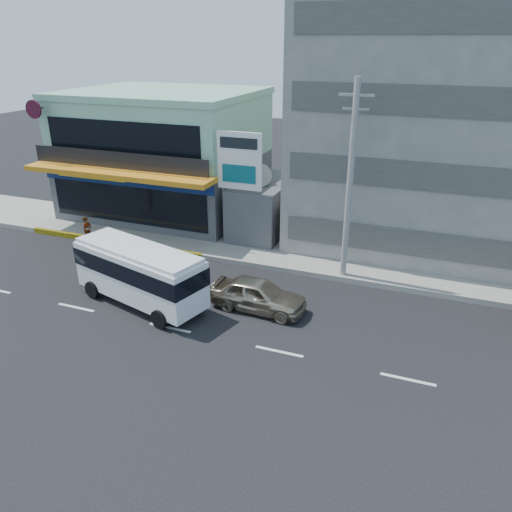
% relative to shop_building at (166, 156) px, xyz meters
% --- Properties ---
extents(ground, '(120.00, 120.00, 0.00)m').
position_rel_shop_building_xyz_m(ground, '(8.00, -13.95, -4.00)').
color(ground, black).
rests_on(ground, ground).
extents(sidewalk, '(70.00, 5.00, 0.30)m').
position_rel_shop_building_xyz_m(sidewalk, '(13.00, -4.45, -3.85)').
color(sidewalk, gray).
rests_on(sidewalk, ground).
extents(shop_building, '(12.40, 11.70, 8.00)m').
position_rel_shop_building_xyz_m(shop_building, '(0.00, 0.00, 0.00)').
color(shop_building, '#424246').
rests_on(shop_building, ground).
extents(concrete_building, '(16.00, 12.00, 14.00)m').
position_rel_shop_building_xyz_m(concrete_building, '(18.00, 1.05, 3.00)').
color(concrete_building, gray).
rests_on(concrete_building, ground).
extents(gap_structure, '(3.00, 6.00, 3.50)m').
position_rel_shop_building_xyz_m(gap_structure, '(8.00, -1.95, -2.25)').
color(gap_structure, '#424246').
rests_on(gap_structure, ground).
extents(satellite_dish, '(1.50, 1.50, 0.15)m').
position_rel_shop_building_xyz_m(satellite_dish, '(8.00, -2.95, -0.42)').
color(satellite_dish, slate).
rests_on(satellite_dish, gap_structure).
extents(billboard, '(2.60, 0.18, 6.90)m').
position_rel_shop_building_xyz_m(billboard, '(7.50, -4.75, 0.93)').
color(billboard, gray).
rests_on(billboard, ground).
extents(utility_pole_near, '(1.60, 0.30, 10.00)m').
position_rel_shop_building_xyz_m(utility_pole_near, '(14.00, -6.55, 1.15)').
color(utility_pole_near, '#999993').
rests_on(utility_pole_near, ground).
extents(minibus, '(7.11, 3.91, 2.84)m').
position_rel_shop_building_xyz_m(minibus, '(5.66, -12.45, -2.30)').
color(minibus, white).
rests_on(minibus, ground).
extents(sedan, '(4.55, 2.03, 1.52)m').
position_rel_shop_building_xyz_m(sedan, '(11.00, -11.05, -3.24)').
color(sedan, tan).
rests_on(sedan, ground).
extents(motorcycle_rider, '(1.76, 0.74, 2.20)m').
position_rel_shop_building_xyz_m(motorcycle_rider, '(-0.51, -8.36, -3.27)').
color(motorcycle_rider, '#62140E').
rests_on(motorcycle_rider, ground).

